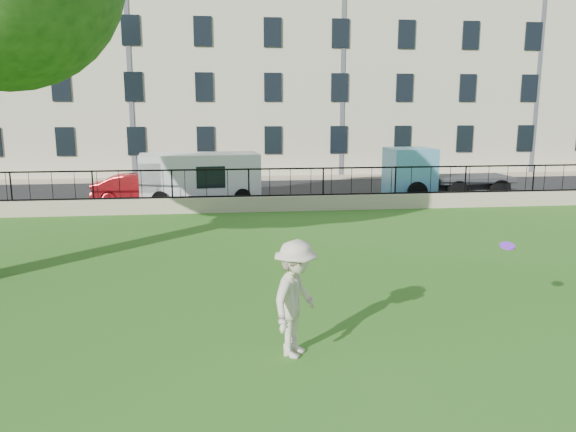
{
  "coord_description": "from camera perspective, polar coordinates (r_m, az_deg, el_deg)",
  "views": [
    {
      "loc": [
        -1.04,
        -10.12,
        4.17
      ],
      "look_at": [
        0.57,
        3.5,
        1.46
      ],
      "focal_mm": 35.0,
      "sensor_mm": 36.0,
      "label": 1
    }
  ],
  "objects": [
    {
      "name": "sidewalk",
      "position": [
        32.3,
        -4.84,
        3.81
      ],
      "size": [
        60.0,
        1.4,
        0.12
      ],
      "primitive_type": "cube",
      "color": "tan",
      "rests_on": "ground"
    },
    {
      "name": "ground",
      "position": [
        10.99,
        -0.81,
        -11.13
      ],
      "size": [
        120.0,
        120.0,
        0.0
      ],
      "primitive_type": "plane",
      "color": "#2C6117",
      "rests_on": "ground"
    },
    {
      "name": "man",
      "position": [
        9.47,
        0.79,
        -8.39
      ],
      "size": [
        1.3,
        1.49,
        2.0
      ],
      "primitive_type": "imported",
      "rotation": [
        0.0,
        0.0,
        1.03
      ],
      "color": "beige",
      "rests_on": "ground"
    },
    {
      "name": "white_van",
      "position": [
        24.73,
        -8.92,
        3.82
      ],
      "size": [
        5.23,
        2.41,
        2.13
      ],
      "primitive_type": "cube",
      "rotation": [
        0.0,
        0.0,
        0.09
      ],
      "color": "silver",
      "rests_on": "street"
    },
    {
      "name": "blue_truck",
      "position": [
        26.71,
        15.7,
        4.25
      ],
      "size": [
        5.56,
        2.22,
        2.29
      ],
      "primitive_type": "cube",
      "rotation": [
        0.0,
        0.0,
        0.05
      ],
      "color": "#549DC5",
      "rests_on": "street"
    },
    {
      "name": "frisbee",
      "position": [
        10.78,
        21.39,
        -2.83
      ],
      "size": [
        0.36,
        0.35,
        0.12
      ],
      "primitive_type": "cylinder",
      "rotation": [
        0.21,
        -0.14,
        0.4
      ],
      "color": "#882AF1"
    },
    {
      "name": "street",
      "position": [
        27.16,
        -4.46,
        2.31
      ],
      "size": [
        60.0,
        9.0,
        0.01
      ],
      "primitive_type": "cube",
      "color": "black",
      "rests_on": "ground"
    },
    {
      "name": "retaining_wall",
      "position": [
        22.48,
        -3.98,
        1.22
      ],
      "size": [
        50.0,
        0.4,
        0.6
      ],
      "primitive_type": "cube",
      "color": "tan",
      "rests_on": "ground"
    },
    {
      "name": "iron_railing",
      "position": [
        22.35,
        -4.01,
        3.38
      ],
      "size": [
        50.0,
        0.05,
        1.13
      ],
      "color": "black",
      "rests_on": "retaining_wall"
    },
    {
      "name": "red_sedan",
      "position": [
        25.03,
        -14.96,
        2.66
      ],
      "size": [
        3.89,
        1.47,
        1.27
      ],
      "primitive_type": "imported",
      "rotation": [
        0.0,
        0.0,
        1.61
      ],
      "color": "#B0151D",
      "rests_on": "street"
    },
    {
      "name": "building_row",
      "position": [
        37.8,
        -5.33,
        15.28
      ],
      "size": [
        56.4,
        10.4,
        13.8
      ],
      "color": "beige",
      "rests_on": "ground"
    }
  ]
}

